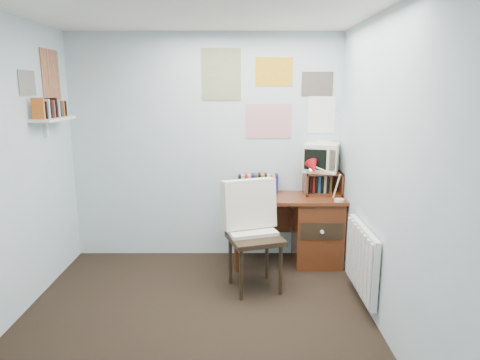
% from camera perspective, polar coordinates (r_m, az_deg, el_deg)
% --- Properties ---
extents(ground, '(3.50, 3.50, 0.00)m').
position_cam_1_polar(ground, '(3.57, -6.43, -20.14)').
color(ground, black).
rests_on(ground, ground).
extents(back_wall, '(3.00, 0.02, 2.50)m').
position_cam_1_polar(back_wall, '(4.81, -4.55, 4.27)').
color(back_wall, silver).
rests_on(back_wall, ground).
extents(right_wall, '(0.02, 3.50, 2.50)m').
position_cam_1_polar(right_wall, '(3.28, 20.07, -0.14)').
color(right_wall, silver).
rests_on(right_wall, ground).
extents(desk, '(1.20, 0.55, 0.76)m').
position_cam_1_polar(desk, '(4.79, 9.56, -6.27)').
color(desk, '#612D16').
rests_on(desk, ground).
extents(desk_chair, '(0.64, 0.63, 1.02)m').
position_cam_1_polar(desk_chair, '(4.09, 2.00, -7.83)').
color(desk_chair, black).
rests_on(desk_chair, ground).
extents(desk_lamp, '(0.30, 0.27, 0.37)m').
position_cam_1_polar(desk_lamp, '(4.49, 13.19, -0.53)').
color(desk_lamp, red).
rests_on(desk_lamp, desk).
extents(tv_riser, '(0.40, 0.30, 0.25)m').
position_cam_1_polar(tv_riser, '(4.79, 10.94, -0.37)').
color(tv_riser, '#612D16').
rests_on(tv_riser, desk).
extents(crt_tv, '(0.44, 0.42, 0.34)m').
position_cam_1_polar(crt_tv, '(4.76, 10.78, 3.14)').
color(crt_tv, beige).
rests_on(crt_tv, tv_riser).
extents(book_row, '(0.60, 0.14, 0.22)m').
position_cam_1_polar(book_row, '(4.79, 3.35, -0.38)').
color(book_row, '#612D16').
rests_on(book_row, desk).
extents(radiator, '(0.09, 0.80, 0.60)m').
position_cam_1_polar(radiator, '(4.00, 15.95, -10.13)').
color(radiator, white).
rests_on(radiator, right_wall).
extents(wall_shelf, '(0.20, 0.62, 0.24)m').
position_cam_1_polar(wall_shelf, '(4.48, -23.63, 7.48)').
color(wall_shelf, white).
rests_on(wall_shelf, left_wall).
extents(posters_back, '(1.20, 0.01, 0.90)m').
position_cam_1_polar(posters_back, '(4.76, 3.92, 11.45)').
color(posters_back, white).
rests_on(posters_back, back_wall).
extents(posters_left, '(0.01, 0.70, 0.60)m').
position_cam_1_polar(posters_left, '(4.51, -25.17, 12.23)').
color(posters_left, white).
rests_on(posters_left, left_wall).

